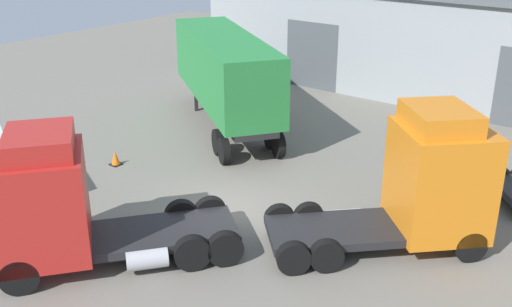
{
  "coord_description": "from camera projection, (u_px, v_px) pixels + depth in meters",
  "views": [
    {
      "loc": [
        11.48,
        -13.15,
        9.06
      ],
      "look_at": [
        0.26,
        1.39,
        1.6
      ],
      "focal_mm": 42.0,
      "sensor_mm": 36.0,
      "label": 1
    }
  ],
  "objects": [
    {
      "name": "tractor_unit_red",
      "position": [
        61.0,
        205.0,
        15.83
      ],
      "size": [
        5.91,
        6.6,
        3.93
      ],
      "rotation": [
        0.0,
        0.0,
        -2.23
      ],
      "color": "red",
      "rests_on": "ground_plane"
    },
    {
      "name": "container_trailer_green",
      "position": [
        225.0,
        71.0,
        26.05
      ],
      "size": [
        9.45,
        7.73,
        4.13
      ],
      "rotation": [
        0.0,
        0.0,
        2.52
      ],
      "color": "#28843D",
      "rests_on": "ground_plane"
    },
    {
      "name": "tractor_unit_orange",
      "position": [
        425.0,
        182.0,
        16.89
      ],
      "size": [
        6.03,
        6.04,
        4.16
      ],
      "rotation": [
        0.0,
        0.0,
        0.79
      ],
      "color": "orange",
      "rests_on": "ground_plane"
    },
    {
      "name": "traffic_cone",
      "position": [
        115.0,
        159.0,
        22.92
      ],
      "size": [
        0.4,
        0.4,
        0.55
      ],
      "color": "black",
      "rests_on": "ground_plane"
    },
    {
      "name": "ground_plane",
      "position": [
        224.0,
        210.0,
        19.56
      ],
      "size": [
        60.0,
        60.0,
        0.0
      ],
      "primitive_type": "plane",
      "color": "slate"
    },
    {
      "name": "warehouse_building",
      "position": [
        438.0,
        41.0,
        31.2
      ],
      "size": [
        26.31,
        7.09,
        5.49
      ],
      "color": "#93999E",
      "rests_on": "ground_plane"
    }
  ]
}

